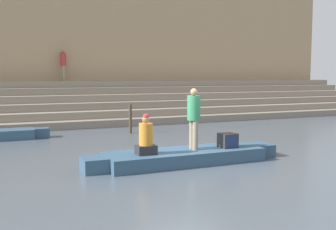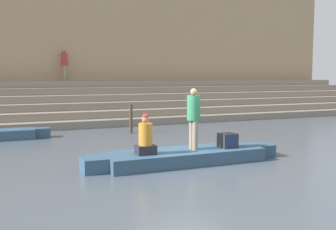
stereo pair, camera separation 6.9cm
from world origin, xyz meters
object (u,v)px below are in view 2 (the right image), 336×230
(person_rowing, at_px, (146,138))
(tv_set, at_px, (228,140))
(person_on_steps, at_px, (64,63))
(person_standing, at_px, (194,115))
(mooring_post, at_px, (131,119))
(rowboat_main, at_px, (184,156))

(person_rowing, height_order, tv_set, person_rowing)
(person_on_steps, bearing_deg, person_standing, -120.22)
(person_standing, height_order, tv_set, person_standing)
(person_standing, height_order, mooring_post, person_standing)
(person_rowing, relative_size, tv_set, 2.32)
(tv_set, bearing_deg, person_standing, 178.12)
(tv_set, relative_size, mooring_post, 0.38)
(mooring_post, distance_m, person_on_steps, 7.25)
(person_on_steps, bearing_deg, person_rowing, -126.96)
(mooring_post, bearing_deg, person_on_steps, 105.50)
(person_rowing, distance_m, person_on_steps, 13.18)
(tv_set, relative_size, person_on_steps, 0.27)
(rowboat_main, relative_size, mooring_post, 4.63)
(rowboat_main, xyz_separation_m, person_rowing, (-1.24, -0.14, 0.61))
(rowboat_main, relative_size, person_on_steps, 3.30)
(person_on_steps, bearing_deg, tv_set, -115.68)
(mooring_post, height_order, person_on_steps, person_on_steps)
(person_standing, bearing_deg, person_rowing, -171.47)
(person_standing, relative_size, mooring_post, 1.39)
(person_rowing, bearing_deg, person_standing, 4.55)
(rowboat_main, xyz_separation_m, mooring_post, (0.44, 6.30, 0.43))
(person_rowing, bearing_deg, rowboat_main, 5.90)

